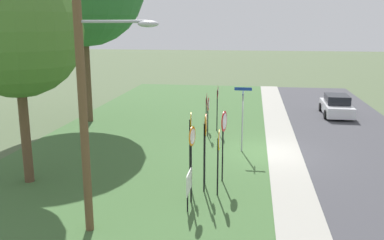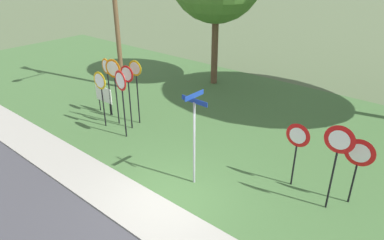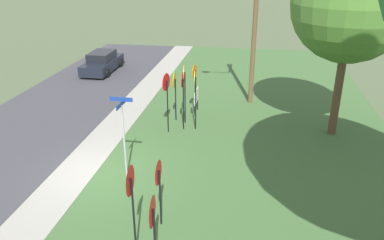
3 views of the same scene
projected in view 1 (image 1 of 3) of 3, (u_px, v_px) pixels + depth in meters
name	position (u px, v px, depth m)	size (l,w,h in m)	color
ground_plane	(267.00, 153.00, 20.06)	(160.00, 160.00, 0.00)	#4C5B3D
road_asphalt	(373.00, 158.00, 19.38)	(44.00, 6.40, 0.01)	#3D3D42
sidewalk_strip	(284.00, 153.00, 19.94)	(44.00, 1.60, 0.06)	#99968C
grass_median	(145.00, 148.00, 20.89)	(44.00, 12.00, 0.04)	#3D6033
stop_sign_near_left	(219.00, 148.00, 14.67)	(0.74, 0.09, 2.42)	black
stop_sign_near_right	(191.00, 133.00, 15.65)	(0.65, 0.12, 2.81)	black
stop_sign_far_left	(192.00, 148.00, 14.12)	(0.67, 0.13, 2.66)	black
stop_sign_far_center	(206.00, 134.00, 15.70)	(0.68, 0.11, 2.75)	black
stop_sign_far_right	(205.00, 136.00, 14.92)	(0.76, 0.16, 2.88)	black
stop_sign_center_tall	(224.00, 130.00, 15.97)	(0.78, 0.16, 2.79)	black
yield_sign_near_left	(218.00, 96.00, 23.65)	(0.82, 0.11, 2.68)	black
yield_sign_near_right	(207.00, 102.00, 24.25)	(0.84, 0.12, 2.13)	black
yield_sign_far_left	(209.00, 108.00, 22.56)	(0.76, 0.10, 2.17)	black
street_name_post	(243.00, 114.00, 19.87)	(0.96, 0.82, 3.10)	#9EA0A8
utility_pole	(87.00, 78.00, 11.51)	(2.10, 2.33, 8.41)	brown
notice_board	(189.00, 183.00, 13.92)	(1.10, 0.05, 1.25)	black
oak_tree_left	(16.00, 31.00, 15.11)	(4.83, 4.83, 8.16)	brown
parked_sedan_distant	(336.00, 106.00, 28.24)	(4.21, 1.98, 1.39)	silver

